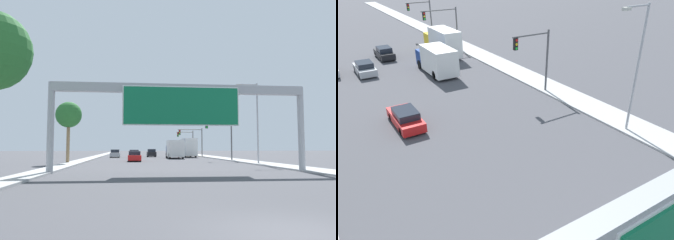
% 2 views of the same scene
% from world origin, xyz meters
% --- Properties ---
extents(sidewalk_right, '(3.00, 120.00, 0.15)m').
position_xyz_m(sidewalk_right, '(11.25, 60.00, 0.07)').
color(sidewalk_right, '#A9A9A9').
rests_on(sidewalk_right, ground).
extents(car_mid_right, '(1.76, 4.28, 1.53)m').
position_xyz_m(car_mid_right, '(0.00, 58.38, 0.72)').
color(car_mid_right, black).
rests_on(car_mid_right, ground).
extents(car_far_right, '(1.83, 4.29, 1.45)m').
position_xyz_m(car_far_right, '(-3.50, 53.05, 0.68)').
color(car_far_right, '#A5A8AD').
rests_on(car_far_right, ground).
extents(car_mid_left, '(1.78, 4.54, 1.41)m').
position_xyz_m(car_mid_left, '(-3.50, 38.11, 0.67)').
color(car_mid_left, red).
rests_on(car_mid_left, ground).
extents(truck_box_primary, '(2.32, 7.90, 3.59)m').
position_xyz_m(truck_box_primary, '(7.00, 55.58, 1.81)').
color(truck_box_primary, yellow).
rests_on(truck_box_primary, ground).
extents(truck_box_secondary, '(2.50, 7.09, 3.07)m').
position_xyz_m(truck_box_secondary, '(3.50, 48.96, 1.57)').
color(truck_box_secondary, navy).
rests_on(truck_box_secondary, ground).
extents(traffic_light_near_intersection, '(4.01, 0.32, 6.00)m').
position_xyz_m(traffic_light_near_intersection, '(8.98, 38.00, 4.03)').
color(traffic_light_near_intersection, '#4C4C4F').
rests_on(traffic_light_near_intersection, ground).
extents(traffic_light_mid_block, '(5.08, 0.32, 5.76)m').
position_xyz_m(traffic_light_mid_block, '(8.55, 58.00, 3.96)').
color(traffic_light_mid_block, '#4C4C4F').
rests_on(traffic_light_mid_block, ground).
extents(traffic_light_far_intersection, '(3.96, 0.32, 5.70)m').
position_xyz_m(traffic_light_far_intersection, '(8.96, 68.00, 3.84)').
color(traffic_light_far_intersection, '#4C4C4F').
rests_on(traffic_light_far_intersection, ground).
extents(street_lamp_right, '(2.51, 0.28, 9.27)m').
position_xyz_m(street_lamp_right, '(10.07, 28.34, 5.42)').
color(street_lamp_right, '#9EA0A5').
rests_on(street_lamp_right, ground).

